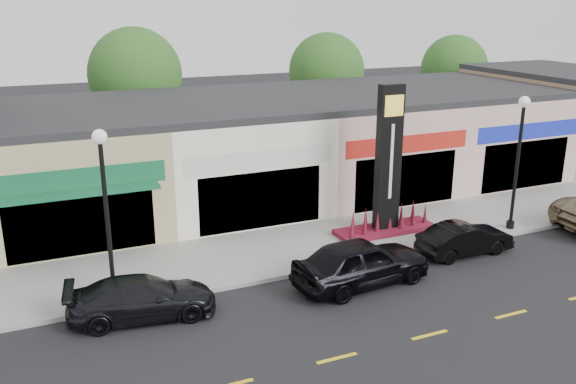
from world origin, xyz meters
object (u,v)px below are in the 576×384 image
(pylon_sign, at_px, (387,182))
(car_black_sedan, at_px, (361,262))
(lamp_east_near, at_px, (519,150))
(car_dark_sedan, at_px, (142,298))
(car_black_conv, at_px, (465,239))
(lamp_west_near, at_px, (105,200))

(pylon_sign, height_order, car_black_sedan, pylon_sign)
(lamp_east_near, xyz_separation_m, car_dark_sedan, (-15.34, -1.18, -2.84))
(pylon_sign, height_order, car_black_conv, pylon_sign)
(pylon_sign, bearing_deg, lamp_west_near, -171.23)
(car_dark_sedan, relative_size, car_black_sedan, 0.92)
(lamp_west_near, relative_size, car_black_conv, 1.47)
(lamp_east_near, bearing_deg, car_black_conv, -160.72)
(car_dark_sedan, height_order, car_black_conv, car_dark_sedan)
(lamp_east_near, relative_size, car_dark_sedan, 1.24)
(car_black_sedan, bearing_deg, car_black_conv, -87.57)
(lamp_west_near, relative_size, pylon_sign, 0.91)
(lamp_west_near, bearing_deg, car_black_conv, -5.17)
(lamp_west_near, height_order, car_black_conv, lamp_west_near)
(lamp_west_near, relative_size, car_black_sedan, 1.14)
(lamp_west_near, xyz_separation_m, car_black_conv, (12.71, -1.15, -2.87))
(car_black_conv, bearing_deg, car_dark_sedan, 89.87)
(pylon_sign, bearing_deg, lamp_east_near, -18.75)
(car_dark_sedan, height_order, car_black_sedan, car_black_sedan)
(lamp_west_near, distance_m, car_black_conv, 13.08)
(car_black_sedan, relative_size, car_black_conv, 1.29)
(lamp_west_near, relative_size, car_dark_sedan, 1.24)
(lamp_west_near, relative_size, lamp_east_near, 1.00)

